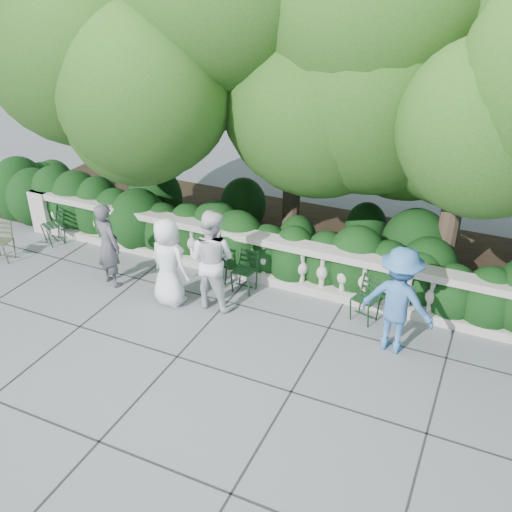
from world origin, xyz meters
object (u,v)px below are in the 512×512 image
at_px(chair_weathered, 1,263).
at_px(chair_a, 50,245).
at_px(chair_e, 359,323).
at_px(person_woman_grey, 108,245).
at_px(chair_c, 208,287).
at_px(person_older_blue, 398,301).
at_px(person_casual_man, 212,259).
at_px(chair_d, 241,294).
at_px(person_businessman, 168,262).

bearing_deg(chair_weathered, chair_a, 58.27).
xyz_separation_m(chair_e, person_woman_grey, (-4.82, -0.70, 0.86)).
distance_m(chair_c, person_woman_grey, 2.09).
xyz_separation_m(chair_a, person_older_blue, (7.83, -0.51, 0.93)).
relative_size(chair_e, person_older_blue, 0.45).
relative_size(chair_c, chair_weathered, 1.00).
xyz_separation_m(chair_c, person_casual_man, (0.38, -0.49, 0.95)).
relative_size(person_casual_man, person_older_blue, 1.03).
height_order(chair_d, person_casual_man, person_casual_man).
height_order(person_woman_grey, person_older_blue, person_older_blue).
xyz_separation_m(chair_e, person_older_blue, (0.68, -0.44, 0.93)).
relative_size(chair_a, chair_e, 1.00).
xyz_separation_m(chair_a, person_woman_grey, (2.33, -0.76, 0.86)).
relative_size(chair_d, person_woman_grey, 0.49).
height_order(person_businessman, person_older_blue, person_older_blue).
bearing_deg(person_businessman, chair_d, -130.60).
relative_size(chair_a, chair_c, 1.00).
bearing_deg(chair_a, person_casual_man, 20.08).
xyz_separation_m(chair_d, chair_weathered, (-5.16, -1.03, 0.00)).
bearing_deg(person_casual_man, chair_e, -167.66).
distance_m(chair_a, chair_weathered, 1.15).
bearing_deg(person_casual_man, person_businessman, 20.79).
xyz_separation_m(chair_weathered, person_businessman, (4.08, 0.24, 0.85)).
relative_size(person_businessman, person_older_blue, 0.92).
height_order(chair_e, person_businessman, person_businessman).
bearing_deg(chair_d, person_woman_grey, -163.48).
bearing_deg(person_older_blue, chair_c, 2.23).
relative_size(chair_c, chair_d, 1.00).
bearing_deg(person_older_blue, chair_d, 0.24).
xyz_separation_m(chair_weathered, person_casual_man, (4.83, 0.51, 0.95)).
distance_m(chair_d, person_older_blue, 3.18).
distance_m(chair_d, person_woman_grey, 2.73).
distance_m(chair_c, chair_d, 0.70).
xyz_separation_m(chair_c, chair_weathered, (-4.45, -1.00, 0.00)).
distance_m(chair_a, person_casual_man, 4.64).
bearing_deg(chair_e, chair_d, -163.64).
relative_size(person_woman_grey, person_casual_man, 0.90).
relative_size(person_businessman, person_woman_grey, 1.00).
bearing_deg(chair_e, person_older_blue, -16.59).
height_order(chair_c, person_older_blue, person_older_blue).
xyz_separation_m(person_casual_man, person_older_blue, (3.33, 0.08, -0.02)).
xyz_separation_m(chair_a, person_businessman, (3.75, -0.85, 0.85)).
distance_m(chair_c, person_older_blue, 3.85).
bearing_deg(person_businessman, person_older_blue, -161.77).
xyz_separation_m(chair_a, chair_e, (7.15, -0.07, 0.00)).
xyz_separation_m(chair_c, person_businessman, (-0.37, -0.75, 0.85)).
height_order(chair_d, chair_weathered, same).
distance_m(chair_e, person_casual_man, 2.87).
relative_size(chair_c, person_older_blue, 0.45).
bearing_deg(chair_weathered, chair_c, -2.21).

